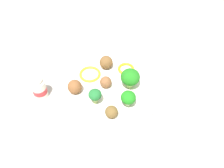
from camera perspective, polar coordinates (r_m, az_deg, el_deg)
name	(u,v)px	position (r m, az deg, el deg)	size (l,w,h in m)	color
ground_plane	(112,92)	(0.75, 0.00, -1.81)	(4.00, 4.00, 0.00)	#B2B2AD
plate	(112,90)	(0.74, 0.00, -1.42)	(0.28, 0.28, 0.02)	white
broccoli_floret_front_right	(128,98)	(0.67, 3.72, -3.14)	(0.04, 0.04, 0.05)	#9BBD83
broccoli_floret_center	(95,95)	(0.68, -3.88, -2.53)	(0.04, 0.04, 0.05)	#9EB966
broccoli_floret_back_left	(130,77)	(0.72, 4.17, 1.53)	(0.06, 0.06, 0.06)	#A2CF6B
meatball_far_rim	(111,112)	(0.67, -0.13, -6.37)	(0.03, 0.03, 0.03)	brown
meatball_near_rim	(106,62)	(0.78, -1.34, 4.95)	(0.04, 0.04, 0.04)	brown
meatball_front_right	(75,87)	(0.72, -8.46, -0.62)	(0.04, 0.04, 0.04)	brown
meatball_center	(106,82)	(0.73, -1.44, 0.44)	(0.03, 0.03, 0.03)	brown
pepper_ring_back_right	(126,69)	(0.79, 3.21, 3.46)	(0.05, 0.05, 0.01)	yellow
pepper_ring_center	(90,74)	(0.77, -5.04, 2.26)	(0.07, 0.07, 0.01)	yellow
napkin	(191,76)	(0.83, 17.48, 1.69)	(0.17, 0.12, 0.01)	white
fork	(191,71)	(0.84, 17.54, 2.89)	(0.12, 0.03, 0.01)	silver
knife	(196,79)	(0.82, 18.52, 1.09)	(0.15, 0.03, 0.01)	silver
yogurt_bottle	(39,89)	(0.74, -16.17, -1.10)	(0.04, 0.04, 0.07)	white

